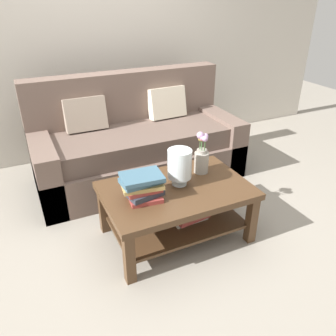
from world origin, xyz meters
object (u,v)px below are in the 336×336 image
at_px(book_stack_main, 143,186).
at_px(flower_pitcher, 202,157).
at_px(glass_hurricane_vase, 180,165).
at_px(couch, 137,145).
at_px(coffee_table, 177,202).

bearing_deg(book_stack_main, flower_pitcher, 17.02).
height_order(glass_hurricane_vase, flower_pitcher, flower_pitcher).
distance_m(couch, flower_pitcher, 0.99).
bearing_deg(glass_hurricane_vase, flower_pitcher, 22.11).
relative_size(glass_hurricane_vase, flower_pitcher, 0.82).
distance_m(coffee_table, glass_hurricane_vase, 0.31).
bearing_deg(couch, book_stack_main, -108.10).
height_order(couch, glass_hurricane_vase, couch).
bearing_deg(couch, glass_hurricane_vase, -91.87).
bearing_deg(book_stack_main, glass_hurricane_vase, 12.92).
distance_m(book_stack_main, flower_pitcher, 0.61).
bearing_deg(book_stack_main, couch, 71.90).
distance_m(couch, coffee_table, 1.09).
xyz_separation_m(coffee_table, book_stack_main, (-0.29, -0.03, 0.23)).
bearing_deg(flower_pitcher, book_stack_main, -162.98).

